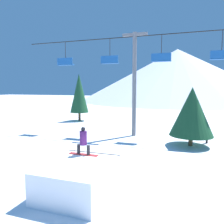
% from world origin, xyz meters
% --- Properties ---
extents(ground_plane, '(220.00, 220.00, 0.00)m').
position_xyz_m(ground_plane, '(0.00, 0.00, 0.00)').
color(ground_plane, white).
extents(mountain_ridge, '(69.11, 69.11, 18.30)m').
position_xyz_m(mountain_ridge, '(0.00, 74.46, 9.15)').
color(mountain_ridge, silver).
rests_on(mountain_ridge, ground_plane).
extents(snow_ramp, '(2.84, 3.48, 1.40)m').
position_xyz_m(snow_ramp, '(-1.06, 0.26, 0.70)').
color(snow_ramp, white).
rests_on(snow_ramp, ground_plane).
extents(snowboarder, '(1.54, 0.36, 1.42)m').
position_xyz_m(snowboarder, '(-1.37, 1.46, 2.11)').
color(snowboarder, '#B22D2D').
rests_on(snowboarder, snow_ramp).
extents(chairlift, '(23.65, 0.44, 9.98)m').
position_xyz_m(chairlift, '(-1.40, 12.74, 6.17)').
color(chairlift, slate).
rests_on(chairlift, ground_plane).
extents(pine_tree_near, '(3.48, 3.48, 4.81)m').
position_xyz_m(pine_tree_near, '(3.89, 10.52, 2.83)').
color(pine_tree_near, '#4C3823').
rests_on(pine_tree_near, ground_plane).
extents(pine_tree_far, '(2.60, 2.60, 6.71)m').
position_xyz_m(pine_tree_far, '(-11.02, 19.80, 3.96)').
color(pine_tree_far, '#4C3823').
rests_on(pine_tree_far, ground_plane).
extents(distant_skier, '(0.24, 0.24, 1.23)m').
position_xyz_m(distant_skier, '(5.24, 11.83, 0.67)').
color(distant_skier, black).
rests_on(distant_skier, ground_plane).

